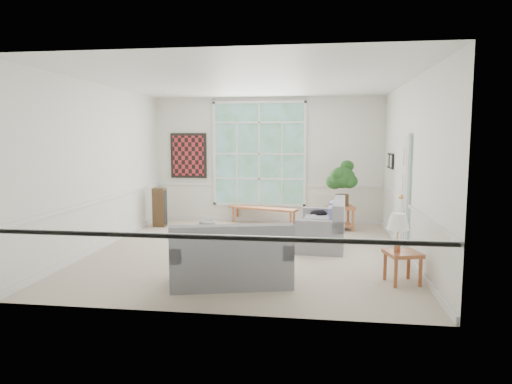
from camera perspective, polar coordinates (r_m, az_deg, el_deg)
floor at (r=8.29m, az=-0.88°, el=-7.41°), size 5.50×6.00×0.01m
ceiling at (r=8.11m, az=-0.92°, el=13.67°), size 5.50×6.00×0.02m
wall_back at (r=11.03m, az=1.44°, el=4.01°), size 5.50×0.02×3.00m
wall_front at (r=5.12m, az=-5.93°, el=0.90°), size 5.50×0.02×3.00m
wall_left at (r=8.90m, az=-18.71°, el=3.02°), size 0.02×6.00×3.00m
wall_right at (r=8.12m, az=18.69°, el=2.70°), size 0.02×6.00×3.00m
window_back at (r=11.01m, az=0.39°, el=4.78°), size 2.30×0.08×2.40m
entry_door at (r=8.74m, az=17.59°, el=0.03°), size 0.08×0.90×2.10m
door_sidelight at (r=8.11m, az=18.36°, el=0.23°), size 0.08×0.26×1.90m
wall_art at (r=11.36m, az=-8.44°, el=4.52°), size 0.90×0.06×1.10m
wall_frame_near at (r=9.83m, az=16.55°, el=3.70°), size 0.04×0.26×0.32m
wall_frame_far at (r=10.23m, az=16.21°, el=3.81°), size 0.04×0.26×0.32m
loveseat_right at (r=8.69m, az=8.21°, el=-3.83°), size 0.95×1.67×0.88m
loveseat_front at (r=6.40m, az=-3.16°, el=-7.53°), size 1.79×1.22×0.89m
coffee_table at (r=8.33m, az=-2.84°, el=-6.00°), size 1.07×0.68×0.37m
pewter_bowl at (r=8.30m, az=-3.37°, el=-4.45°), size 0.38×0.38×0.08m
window_bench at (r=10.83m, az=0.89°, el=-2.99°), size 1.69×0.83×0.39m
end_table at (r=10.31m, az=10.56°, el=-3.19°), size 0.62×0.62×0.53m
houseplant at (r=10.22m, az=10.72°, el=1.14°), size 0.71×0.71×1.03m
side_table at (r=6.77m, az=17.82°, el=-8.97°), size 0.54×0.54×0.45m
table_lamp at (r=6.63m, az=17.30°, el=-4.87°), size 0.41×0.41×0.54m
pet_bed at (r=10.70m, az=-6.09°, el=-3.89°), size 0.42×0.42×0.12m
floor_speaker at (r=10.71m, az=-11.96°, el=-1.88°), size 0.28×0.22×0.89m
cat at (r=9.25m, az=7.83°, el=-2.62°), size 0.37×0.28×0.16m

